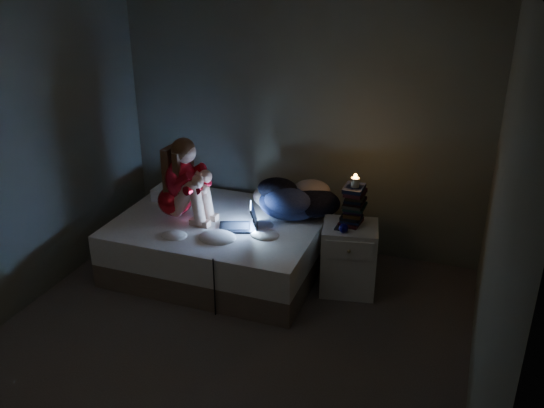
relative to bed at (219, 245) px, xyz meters
The scene contains 15 objects.
floor 1.24m from the bed, 65.05° to the right, with size 3.60×3.80×0.02m, color #453B38.
wall_back 1.42m from the bed, 57.71° to the left, with size 3.60×0.02×2.60m, color slate.
wall_front 3.23m from the bed, 80.35° to the right, with size 3.60×0.02×2.60m, color slate.
wall_left 2.00m from the bed, 139.72° to the right, with size 0.02×3.80×2.60m, color slate.
wall_right 2.77m from the bed, 25.35° to the right, with size 0.02×3.80×2.60m, color slate.
bed is the anchor object (origin of this frame).
pillow 0.74m from the bed, 152.74° to the left, with size 0.42×0.30×0.12m, color white.
woman 0.76m from the bed, behind, with size 0.49×0.32×0.78m, color #A50D1B, non-canonical shape.
laptop 0.45m from the bed, 21.90° to the right, with size 0.34×0.24×0.24m, color black, non-canonical shape.
clothes_pile 0.80m from the bed, 30.21° to the left, with size 0.62×0.49×0.37m, color navy, non-canonical shape.
nightstand 1.22m from the bed, ahead, with size 0.47×0.42×0.63m, color silver.
book_stack 1.34m from the bed, ahead, with size 0.19×0.25×0.34m, color black, non-canonical shape.
candle 1.44m from the bed, ahead, with size 0.07×0.07×0.08m, color beige.
phone 1.19m from the bed, ahead, with size 0.07×0.14×0.01m, color black.
blue_orb 1.24m from the bed, ahead, with size 0.08×0.08×0.08m, color #08075E.
Camera 1 is at (1.60, -3.26, 2.82)m, focal length 38.32 mm.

